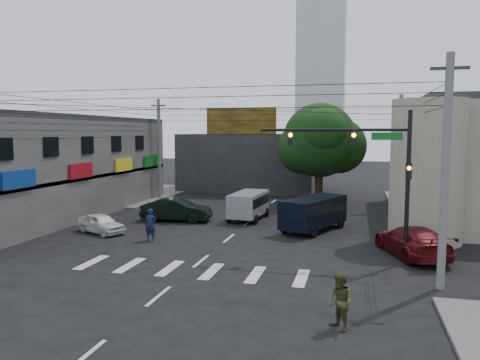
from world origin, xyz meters
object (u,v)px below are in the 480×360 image
at_px(street_tree, 320,141).
at_px(dark_sedan, 176,210).
at_px(utility_pole_far_left, 159,150).
at_px(utility_pole_near_right, 445,173).
at_px(white_compact, 101,223).
at_px(traffic_officer, 150,225).
at_px(silver_minivan, 249,206).
at_px(traffic_gantry, 371,161).
at_px(maroon_sedan, 412,241).
at_px(navy_van, 314,214).
at_px(utility_pole_far_right, 399,152).
at_px(pedestrian_olive, 340,302).

xyz_separation_m(street_tree, dark_sedan, (-8.98, -10.70, -4.68)).
height_order(street_tree, utility_pole_far_left, utility_pole_far_left).
distance_m(street_tree, utility_pole_near_right, 22.48).
relative_size(white_compact, traffic_officer, 2.04).
relative_size(street_tree, silver_minivan, 1.89).
distance_m(traffic_gantry, maroon_sedan, 4.79).
height_order(maroon_sedan, traffic_officer, traffic_officer).
bearing_deg(navy_van, maroon_sedan, -108.73).
relative_size(utility_pole_near_right, utility_pole_far_right, 1.00).
bearing_deg(utility_pole_near_right, traffic_officer, 161.87).
distance_m(maroon_sedan, traffic_officer, 14.09).
height_order(navy_van, pedestrian_olive, navy_van).
relative_size(traffic_gantry, silver_minivan, 1.56).
bearing_deg(utility_pole_near_right, dark_sedan, 145.10).
xyz_separation_m(white_compact, maroon_sedan, (17.96, -1.07, 0.16)).
height_order(utility_pole_far_left, maroon_sedan, utility_pole_far_left).
distance_m(utility_pole_near_right, white_compact, 19.89).
xyz_separation_m(utility_pole_far_right, navy_van, (-5.89, -10.64, -3.55)).
relative_size(traffic_gantry, utility_pole_far_right, 0.78).
height_order(silver_minivan, traffic_officer, silver_minivan).
bearing_deg(dark_sedan, utility_pole_far_right, -62.69).
bearing_deg(utility_pole_far_right, pedestrian_olive, -98.36).
height_order(traffic_gantry, dark_sedan, traffic_gantry).
height_order(utility_pole_far_left, navy_van, utility_pole_far_left).
height_order(utility_pole_far_left, traffic_officer, utility_pole_far_left).
distance_m(utility_pole_near_right, navy_van, 12.02).
height_order(street_tree, pedestrian_olive, street_tree).
bearing_deg(silver_minivan, white_compact, 133.84).
distance_m(traffic_gantry, navy_van, 8.07).
bearing_deg(dark_sedan, utility_pole_near_right, -129.66).
bearing_deg(maroon_sedan, navy_van, -62.65).
distance_m(street_tree, silver_minivan, 10.83).
relative_size(utility_pole_far_left, pedestrian_olive, 5.08).
relative_size(street_tree, maroon_sedan, 1.53).
bearing_deg(utility_pole_far_left, maroon_sedan, -37.33).
relative_size(utility_pole_far_right, navy_van, 1.64).
relative_size(utility_pole_near_right, utility_pole_far_left, 1.00).
bearing_deg(silver_minivan, traffic_gantry, -134.86).
xyz_separation_m(utility_pole_far_right, pedestrian_olive, (-3.74, -25.43, -3.69)).
bearing_deg(utility_pole_far_left, street_tree, 3.95).
distance_m(dark_sedan, maroon_sedan, 16.02).
bearing_deg(pedestrian_olive, maroon_sedan, 121.09).
height_order(utility_pole_far_right, dark_sedan, utility_pole_far_right).
relative_size(utility_pole_near_right, white_compact, 2.42).
bearing_deg(dark_sedan, navy_van, -100.34).
distance_m(navy_van, pedestrian_olive, 14.95).
bearing_deg(white_compact, silver_minivan, -25.57).
xyz_separation_m(traffic_gantry, white_compact, (-15.86, 2.50, -4.23)).
xyz_separation_m(utility_pole_far_left, navy_van, (15.11, -10.64, -3.55)).
bearing_deg(utility_pole_far_left, traffic_officer, -68.03).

